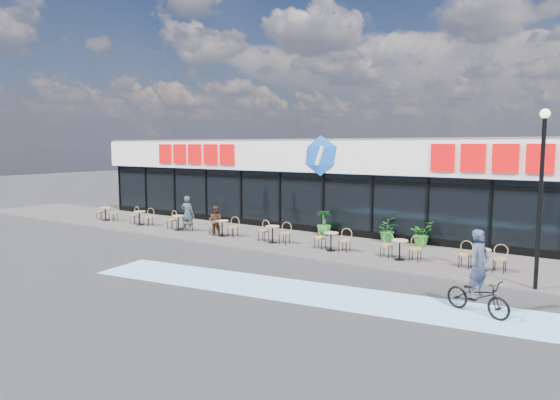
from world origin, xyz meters
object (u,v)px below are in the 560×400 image
at_px(potted_plant_mid, 386,230).
at_px(potted_plant_right, 421,233).
at_px(cyclist_a, 478,286).
at_px(patron_left, 187,214).
at_px(bistro_set_0, 107,212).
at_px(patron_right, 215,221).
at_px(potted_plant_left, 324,223).
at_px(lamp_post, 541,184).

distance_m(potted_plant_mid, potted_plant_right, 1.59).
relative_size(potted_plant_right, cyclist_a, 0.49).
distance_m(potted_plant_right, patron_left, 11.04).
bearing_deg(bistro_set_0, patron_right, -0.77).
bearing_deg(bistro_set_0, potted_plant_right, 9.64).
bearing_deg(potted_plant_left, potted_plant_mid, 3.56).
distance_m(bistro_set_0, patron_right, 8.15).
height_order(potted_plant_right, patron_right, patron_right).
relative_size(patron_right, cyclist_a, 0.64).
bearing_deg(lamp_post, potted_plant_left, 155.98).
bearing_deg(lamp_post, patron_left, 174.70).
xyz_separation_m(lamp_post, potted_plant_mid, (-6.42, 4.37, -2.57)).
bearing_deg(patron_right, potted_plant_right, -178.55).
bearing_deg(lamp_post, bistro_set_0, 176.19).
bearing_deg(patron_right, patron_left, -20.28).
bearing_deg(potted_plant_right, patron_left, -164.85).
height_order(patron_left, patron_right, patron_left).
relative_size(lamp_post, bistro_set_0, 3.39).
xyz_separation_m(patron_left, patron_right, (1.90, -0.10, -0.17)).
relative_size(potted_plant_mid, patron_right, 0.75).
relative_size(patron_left, patron_right, 1.24).
distance_m(potted_plant_left, patron_right, 5.07).
relative_size(potted_plant_left, cyclist_a, 0.55).
xyz_separation_m(potted_plant_right, patron_left, (-10.65, -2.88, 0.34)).
xyz_separation_m(potted_plant_mid, cyclist_a, (5.47, -7.32, 0.11)).
xyz_separation_m(bistro_set_0, cyclist_a, (20.79, -4.39, 0.17)).
distance_m(bistro_set_0, patron_left, 6.27).
distance_m(bistro_set_0, potted_plant_right, 17.15).
distance_m(bistro_set_0, potted_plant_mid, 15.60).
height_order(potted_plant_mid, patron_left, patron_left).
xyz_separation_m(potted_plant_left, potted_plant_right, (4.56, 0.13, -0.07)).
bearing_deg(patron_right, cyclist_a, 143.94).
height_order(bistro_set_0, potted_plant_mid, potted_plant_mid).
xyz_separation_m(bistro_set_0, potted_plant_left, (12.34, 2.74, 0.14)).
distance_m(patron_left, cyclist_a, 15.18).
height_order(patron_right, cyclist_a, cyclist_a).
bearing_deg(potted_plant_right, patron_right, -161.20).
relative_size(potted_plant_left, potted_plant_mid, 1.14).
xyz_separation_m(patron_left, cyclist_a, (14.53, -4.38, -0.24)).
xyz_separation_m(bistro_set_0, patron_left, (6.25, -0.01, 0.41)).
height_order(patron_left, cyclist_a, cyclist_a).
bearing_deg(potted_plant_mid, patron_left, -162.04).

